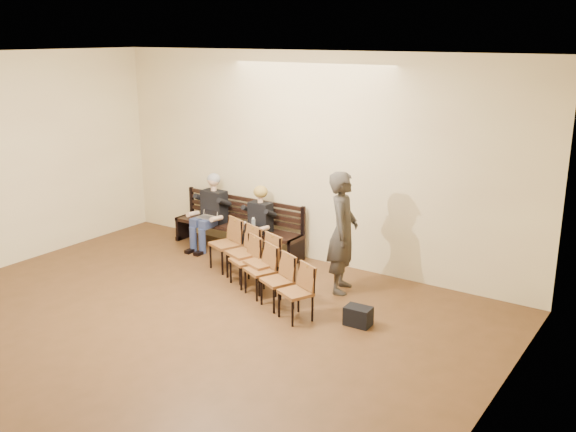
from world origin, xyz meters
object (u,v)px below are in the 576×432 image
bench (237,238)px  bag (358,316)px  laptop (206,219)px  seated_man (211,212)px  passerby (343,223)px  seated_woman (257,226)px  water_bottle (253,231)px  chair_row_back (243,253)px  chair_row_front (268,276)px

bench → bag: 3.60m
bench → laptop: 0.65m
seated_man → passerby: bearing=-9.2°
bag → passerby: bearing=129.8°
seated_man → seated_woman: size_ratio=1.17×
bag → bench: bearing=154.8°
seated_woman → laptop: (-1.01, -0.16, 0.00)m
water_bottle → chair_row_back: bearing=-65.5°
laptop → seated_woman: bearing=16.2°
seated_woman → passerby: bearing=-13.9°
seated_woman → chair_row_back: (0.42, -0.95, -0.14)m
chair_row_back → bag: bearing=8.8°
passerby → chair_row_front: passerby is taller
bag → chair_row_back: 2.37m
bench → laptop: bearing=-149.6°
chair_row_back → bench: bearing=152.1°
water_bottle → bag: (2.63, -1.19, -0.43)m
seated_man → bag: size_ratio=3.80×
seated_man → laptop: (0.03, -0.16, -0.10)m
bench → seated_woman: bearing=-12.6°
water_bottle → chair_row_back: size_ratio=0.14×
seated_man → laptop: bearing=-80.9°
water_bottle → bag: size_ratio=0.63×
water_bottle → chair_row_front: size_ratio=0.12×
bag → chair_row_back: bearing=168.5°
seated_woman → chair_row_front: seated_woman is taller
water_bottle → passerby: bearing=-7.9°
laptop → water_bottle: size_ratio=1.48×
bench → chair_row_front: chair_row_front is taller
laptop → seated_man: bearing=106.4°
water_bottle → chair_row_front: (1.17, -1.20, -0.17)m
passerby → laptop: bearing=64.0°
chair_row_front → chair_row_back: size_ratio=1.23×
bag → passerby: size_ratio=0.17×
bench → seated_woman: (0.54, -0.12, 0.34)m
chair_row_front → water_bottle: bearing=158.7°
chair_row_front → chair_row_back: 0.96m
seated_man → seated_woman: (1.04, 0.00, -0.10)m
chair_row_front → seated_woman: bearing=156.0°
laptop → bag: 3.96m
passerby → chair_row_front: size_ratio=1.13×
bench → seated_man: (-0.50, -0.12, 0.44)m
seated_man → bench: bearing=13.4°
seated_woman → passerby: 2.06m
passerby → chair_row_back: bearing=87.2°
bag → chair_row_front: chair_row_front is taller
bench → passerby: size_ratio=1.23×
passerby → chair_row_front: bearing=124.2°
laptop → water_bottle: 1.10m
passerby → chair_row_back: passerby is taller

